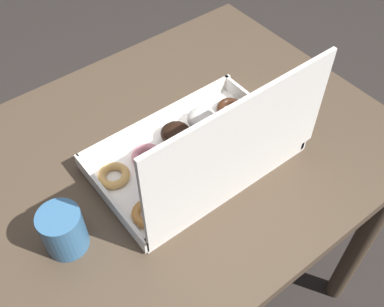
% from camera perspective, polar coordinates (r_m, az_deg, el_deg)
% --- Properties ---
extents(ground_plane, '(8.00, 8.00, 0.00)m').
position_cam_1_polar(ground_plane, '(1.62, -0.91, -16.92)').
color(ground_plane, '#2D2826').
extents(dining_table, '(0.91, 0.73, 0.76)m').
position_cam_1_polar(dining_table, '(1.08, -1.31, -3.63)').
color(dining_table, '#4C3D2D').
rests_on(dining_table, ground_plane).
extents(donut_box, '(0.41, 0.26, 0.27)m').
position_cam_1_polar(donut_box, '(0.90, 1.62, 0.33)').
color(donut_box, white).
rests_on(donut_box, dining_table).
extents(coffee_mug, '(0.08, 0.08, 0.09)m').
position_cam_1_polar(coffee_mug, '(0.83, -16.06, -9.32)').
color(coffee_mug, teal).
rests_on(coffee_mug, dining_table).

